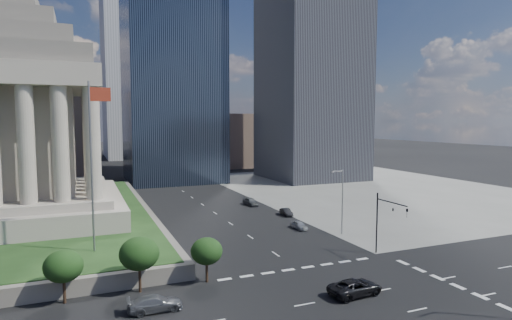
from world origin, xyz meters
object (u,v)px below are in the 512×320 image
flagpole (93,157)px  parked_sedan_mid (286,212)px  parked_sedan_near (299,225)px  parked_sedan_far (251,201)px  suv_grey (155,303)px  war_memorial (3,95)px  street_lamp_north (341,198)px  traffic_signal_ne (386,216)px  pickup_truck (355,287)px

flagpole → parked_sedan_mid: bearing=25.7°
parked_sedan_near → flagpole: bearing=-168.9°
flagpole → parked_sedan_far: 43.07m
suv_grey → parked_sedan_mid: (28.80, 31.05, -0.08)m
war_memorial → street_lamp_north: bearing=-25.9°
street_lamp_north → parked_sedan_near: street_lamp_north is taller
war_memorial → parked_sedan_far: size_ratio=8.42×
suv_grey → war_memorial: bearing=24.9°
street_lamp_north → parked_sedan_mid: 15.96m
war_memorial → parked_sedan_mid: war_memorial is taller
war_memorial → flagpole: (12.17, -24.00, -8.29)m
flagpole → parked_sedan_far: bearing=41.7°
flagpole → war_memorial: bearing=116.9°
parked_sedan_far → war_memorial: bearing=-179.2°
traffic_signal_ne → suv_grey: 30.51m
flagpole → street_lamp_north: 35.95m
parked_sedan_near → war_memorial: bearing=157.2°
street_lamp_north → parked_sedan_mid: bearing=96.9°
pickup_truck → suv_grey: pickup_truck is taller
parked_sedan_mid → war_memorial: bearing=175.2°
flagpole → street_lamp_north: size_ratio=2.00×
street_lamp_north → pickup_truck: 23.61m
pickup_truck → street_lamp_north: bearing=-35.0°
flagpole → pickup_truck: size_ratio=3.52×
street_lamp_north → pickup_truck: size_ratio=1.76×
flagpole → suv_grey: size_ratio=4.03×
parked_sedan_far → pickup_truck: bearing=-102.6°
war_memorial → parked_sedan_mid: (45.50, -7.96, -20.76)m
war_memorial → parked_sedan_near: 50.89m
street_lamp_north → flagpole: bearing=-178.4°
suv_grey → parked_sedan_far: parked_sedan_far is taller
traffic_signal_ne → flagpole: bearing=163.3°
flagpole → parked_sedan_mid: flagpole is taller
street_lamp_north → parked_sedan_far: street_lamp_north is taller
parked_sedan_far → parked_sedan_near: bearing=-93.7°
traffic_signal_ne → parked_sedan_far: size_ratio=1.73×
parked_sedan_mid → pickup_truck: bearing=-100.5°
parked_sedan_far → street_lamp_north: bearing=-84.4°
street_lamp_north → parked_sedan_far: size_ratio=2.16×
parked_sedan_mid → street_lamp_north: bearing=-78.0°
war_memorial → parked_sedan_far: 47.81m
traffic_signal_ne → parked_sedan_near: (-3.50, 16.69, -4.60)m
flagpole → parked_sedan_mid: 39.03m
traffic_signal_ne → parked_sedan_mid: 26.76m
war_memorial → traffic_signal_ne: (46.50, -34.30, -16.15)m
war_memorial → suv_grey: war_memorial is taller
flagpole → parked_sedan_far: (30.83, 27.43, -12.33)m
flagpole → pickup_truck: bearing=-38.8°
traffic_signal_ne → suv_grey: bearing=-171.0°
traffic_signal_ne → parked_sedan_near: traffic_signal_ne is taller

